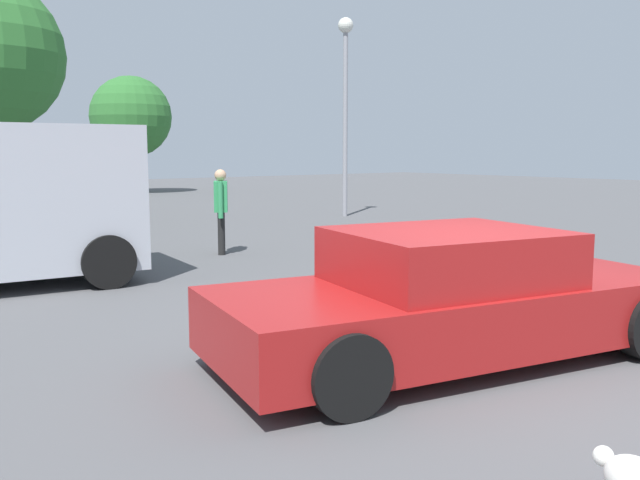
% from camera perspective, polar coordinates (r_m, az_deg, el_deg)
% --- Properties ---
extents(ground_plane, '(80.00, 80.00, 0.00)m').
position_cam_1_polar(ground_plane, '(6.34, 12.49, -10.19)').
color(ground_plane, '#515154').
extents(sedan_foreground, '(4.81, 2.68, 1.20)m').
position_cam_1_polar(sedan_foreground, '(6.32, 11.21, -4.92)').
color(sedan_foreground, maroon).
rests_on(sedan_foreground, ground_plane).
extents(pedestrian, '(0.41, 0.50, 1.58)m').
position_cam_1_polar(pedestrian, '(12.59, -8.41, 3.02)').
color(pedestrian, black).
rests_on(pedestrian, ground_plane).
extents(light_post_near, '(0.44, 0.44, 5.71)m').
position_cam_1_polar(light_post_near, '(19.97, 2.17, 13.37)').
color(light_post_near, gray).
rests_on(light_post_near, ground_plane).
extents(tree_back_center, '(3.67, 3.67, 5.31)m').
position_cam_1_polar(tree_back_center, '(32.24, -15.77, 10.03)').
color(tree_back_center, brown).
rests_on(tree_back_center, ground_plane).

